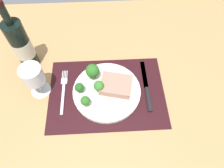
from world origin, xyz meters
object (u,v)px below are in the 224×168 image
(steak, at_px, (116,85))
(wine_bottle, at_px, (22,45))
(plate, at_px, (107,91))
(knife, at_px, (147,89))
(wine_glass, at_px, (34,76))
(fork, at_px, (64,91))

(steak, height_order, wine_bottle, wine_bottle)
(steak, bearing_deg, plate, -161.74)
(plate, relative_size, knife, 1.11)
(wine_bottle, relative_size, wine_glass, 2.19)
(wine_bottle, bearing_deg, knife, -18.09)
(knife, relative_size, wine_bottle, 0.76)
(plate, bearing_deg, wine_glass, 174.60)
(plate, relative_size, fork, 1.33)
(wine_bottle, bearing_deg, steak, -22.82)
(plate, distance_m, fork, 0.17)
(plate, xyz_separation_m, knife, (0.15, 0.01, -0.00))
(knife, bearing_deg, plate, -178.53)
(wine_bottle, bearing_deg, fork, -44.66)
(plate, distance_m, knife, 0.15)
(steak, xyz_separation_m, wine_glass, (-0.29, 0.01, 0.06))
(plate, distance_m, wine_bottle, 0.36)
(plate, xyz_separation_m, fork, (-0.17, 0.01, -0.01))
(steak, distance_m, fork, 0.20)
(steak, xyz_separation_m, knife, (0.12, -0.01, -0.03))
(fork, height_order, wine_bottle, wine_bottle)
(steak, distance_m, wine_bottle, 0.38)
(fork, distance_m, knife, 0.32)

